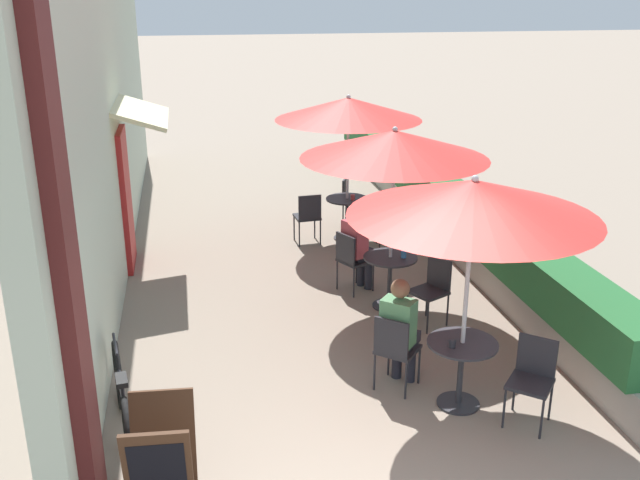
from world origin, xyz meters
The scene contains 22 objects.
cafe_facade_wall centered at (-2.54, 6.72, 2.09)m, with size 0.98×13.71×4.20m.
planter_hedge centered at (2.75, 6.76, 0.54)m, with size 0.60×12.71×1.01m.
patio_table_near centered at (1.13, 1.52, 0.50)m, with size 0.71×0.71×0.72m.
patio_umbrella_near centered at (1.13, 1.52, 2.21)m, with size 2.38×2.38×2.44m.
cafe_chair_near_left centered at (1.71, 1.12, 0.52)m, with size 0.56×0.56×0.87m.
cafe_chair_near_right centered at (0.55, 1.91, 0.52)m, with size 0.56×0.56×0.87m.
seated_patron_near_right centered at (0.63, 2.00, 0.69)m, with size 0.50×0.51×1.25m.
coffee_cup_near centered at (0.99, 1.44, 0.76)m, with size 0.07×0.07×0.09m.
patio_table_mid centered at (1.09, 3.95, 0.50)m, with size 0.71×0.71×0.72m.
patio_umbrella_mid centered at (1.09, 3.95, 2.21)m, with size 2.38×2.38×2.44m.
cafe_chair_mid_left centered at (0.70, 4.53, 0.52)m, with size 0.54×0.54×0.87m.
seated_patron_mid_left centered at (0.80, 4.58, 0.69)m, with size 0.50×0.47×1.25m.
cafe_chair_mid_right centered at (1.47, 3.37, 0.52)m, with size 0.54×0.54×0.87m.
coffee_cup_mid centered at (1.24, 3.88, 0.76)m, with size 0.07×0.07×0.09m.
patio_table_far centered at (1.13, 6.71, 0.50)m, with size 0.71×0.71×0.72m.
patio_umbrella_far centered at (1.13, 6.71, 2.21)m, with size 2.38×2.38×2.44m.
cafe_chair_far_left centered at (1.59, 6.18, 0.52)m, with size 0.56×0.56×0.87m.
cafe_chair_far_right centered at (1.36, 7.37, 0.52)m, with size 0.53×0.53×0.87m.
cafe_chair_far_back centered at (0.45, 6.57, 0.52)m, with size 0.43×0.43×0.87m.
coffee_cup_far centered at (1.20, 6.60, 0.76)m, with size 0.07×0.07×0.09m.
bicycle_leaning centered at (-2.20, 1.59, 0.37)m, with size 0.33×1.81×0.81m.
menu_board centered at (-1.81, 0.40, 0.50)m, with size 0.57×0.67×1.01m.
Camera 1 is at (-1.46, -4.45, 4.08)m, focal length 40.00 mm.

